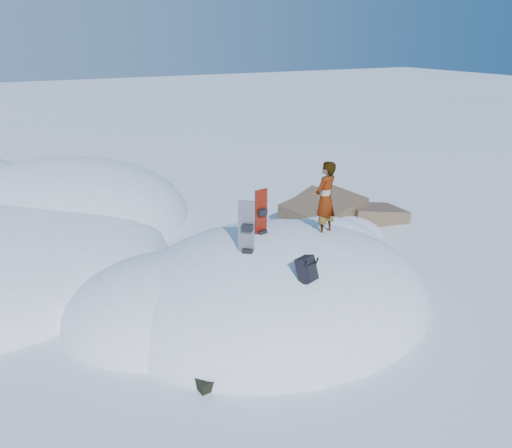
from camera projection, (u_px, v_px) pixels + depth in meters
name	position (u px, v px, depth m)	size (l,w,h in m)	color
ground	(275.00, 300.00, 10.91)	(120.00, 120.00, 0.00)	white
snow_mound	(263.00, 297.00, 11.03)	(8.00, 6.00, 3.00)	white
rock_outcrop	(333.00, 226.00, 15.00)	(4.68, 4.41, 1.68)	brown
snowboard_red	(261.00, 225.00, 10.53)	(0.30, 0.17, 1.60)	#B61D09
snowboard_dark	(247.00, 242.00, 9.72)	(0.31, 0.33, 1.71)	black
backpack	(307.00, 269.00, 8.98)	(0.42, 0.48, 0.54)	black
gear_pile	(215.00, 374.00, 8.35)	(0.88, 0.67, 0.23)	black
person	(325.00, 199.00, 10.65)	(0.60, 0.39, 1.63)	slate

